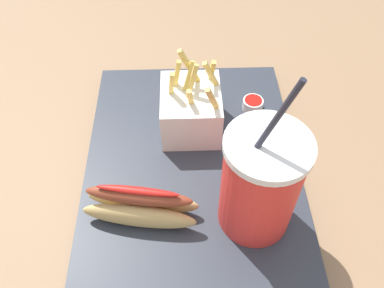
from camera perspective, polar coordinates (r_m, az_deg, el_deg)
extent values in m
cube|color=#8C6B4C|center=(0.66, 0.00, -3.37)|extent=(2.40, 2.40, 0.02)
cube|color=#2D333D|center=(0.64, 0.00, -2.30)|extent=(0.43, 0.33, 0.02)
cylinder|color=red|center=(0.52, 9.67, -5.97)|extent=(0.10, 0.10, 0.15)
cylinder|color=white|center=(0.45, 10.98, -0.27)|extent=(0.10, 0.10, 0.01)
cylinder|color=#262633|center=(0.41, 12.19, 3.80)|extent=(0.01, 0.04, 0.10)
cube|color=white|center=(0.65, 0.09, 4.88)|extent=(0.11, 0.09, 0.08)
cube|color=#E5C660|center=(0.62, 2.82, 9.76)|extent=(0.01, 0.03, 0.06)
cube|color=#E5C660|center=(0.60, -0.14, 6.05)|extent=(0.02, 0.01, 0.06)
cube|color=#E5C660|center=(0.63, -2.32, 9.20)|extent=(0.01, 0.02, 0.08)
cube|color=#E5C660|center=(0.62, -0.70, 8.84)|extent=(0.03, 0.03, 0.07)
cube|color=#E5C660|center=(0.62, -0.65, 10.84)|extent=(0.01, 0.04, 0.08)
cube|color=#E5C660|center=(0.61, -2.97, 8.36)|extent=(0.02, 0.01, 0.06)
cube|color=#E5C660|center=(0.59, 3.13, 6.08)|extent=(0.03, 0.03, 0.07)
cube|color=#E5C660|center=(0.61, -0.39, 8.29)|extent=(0.02, 0.03, 0.07)
cube|color=#E5C660|center=(0.64, 2.76, 9.94)|extent=(0.03, 0.01, 0.07)
ellipsoid|color=tan|center=(0.55, -7.59, -10.21)|extent=(0.05, 0.16, 0.04)
ellipsoid|color=tan|center=(0.57, -7.07, -8.07)|extent=(0.05, 0.16, 0.04)
ellipsoid|color=brown|center=(0.53, -7.65, -7.42)|extent=(0.05, 0.15, 0.02)
ellipsoid|color=red|center=(0.52, -7.80, -6.65)|extent=(0.03, 0.11, 0.01)
cylinder|color=white|center=(0.71, 8.71, 5.66)|extent=(0.04, 0.04, 0.02)
cylinder|color=#B2140F|center=(0.70, 8.78, 6.09)|extent=(0.03, 0.03, 0.01)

